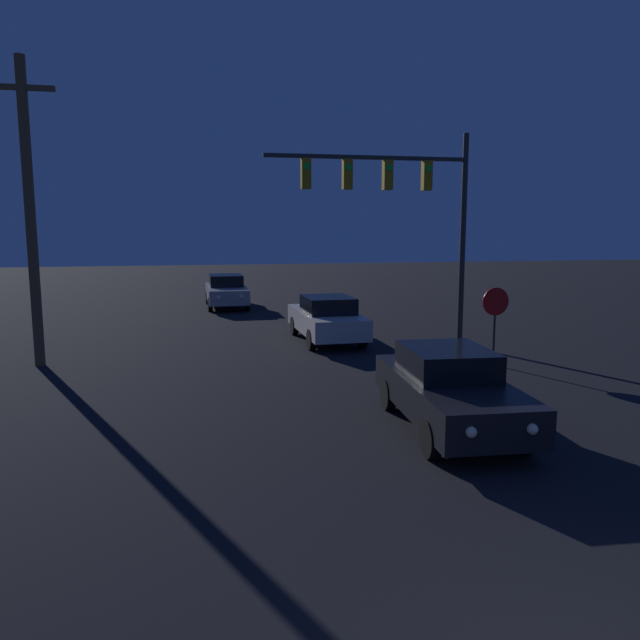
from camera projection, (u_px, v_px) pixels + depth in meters
car_near at (449, 389)px, 11.95m from camera, size 2.11×4.79×1.54m
car_mid at (327, 318)px, 21.04m from camera, size 1.95×4.74×1.54m
car_far at (226, 291)px, 29.96m from camera, size 1.90×4.72×1.54m
traffic_signal_mast at (404, 197)px, 19.26m from camera, size 6.45×0.30×6.73m
stop_sign at (495, 311)px, 17.28m from camera, size 0.78×0.07×2.19m
utility_pole at (30, 210)px, 16.83m from camera, size 1.66×0.28×8.30m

